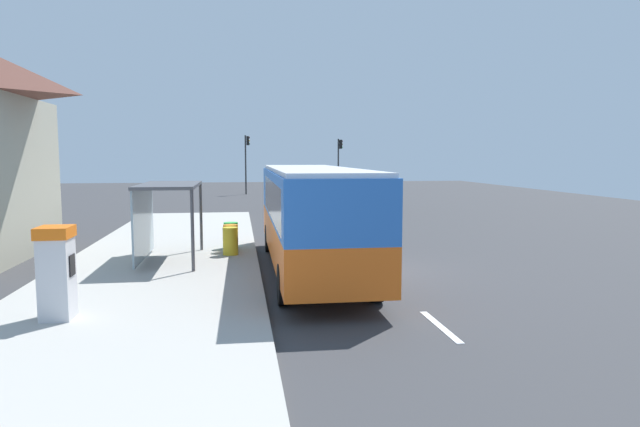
{
  "coord_description": "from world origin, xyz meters",
  "views": [
    {
      "loc": [
        -3.9,
        -16.88,
        3.57
      ],
      "look_at": [
        -1.0,
        2.86,
        1.5
      ],
      "focal_mm": 31.24,
      "sensor_mm": 36.0,
      "label": 1
    }
  ],
  "objects": [
    {
      "name": "ground_plane",
      "position": [
        0.0,
        14.0,
        -0.02
      ],
      "size": [
        56.0,
        92.0,
        0.04
      ],
      "primitive_type": "cube",
      "color": "#38383A"
    },
    {
      "name": "sidewalk_platform",
      "position": [
        -6.4,
        2.0,
        0.09
      ],
      "size": [
        6.2,
        30.0,
        0.18
      ],
      "primitive_type": "cube",
      "color": "#ADAAA3",
      "rests_on": "ground"
    },
    {
      "name": "lane_stripe_seg_0",
      "position": [
        0.25,
        -6.0,
        0.01
      ],
      "size": [
        0.16,
        2.2,
        0.01
      ],
      "primitive_type": "cube",
      "color": "silver",
      "rests_on": "ground"
    },
    {
      "name": "lane_stripe_seg_1",
      "position": [
        0.25,
        -1.0,
        0.01
      ],
      "size": [
        0.16,
        2.2,
        0.01
      ],
      "primitive_type": "cube",
      "color": "silver",
      "rests_on": "ground"
    },
    {
      "name": "lane_stripe_seg_2",
      "position": [
        0.25,
        4.0,
        0.01
      ],
      "size": [
        0.16,
        2.2,
        0.01
      ],
      "primitive_type": "cube",
      "color": "silver",
      "rests_on": "ground"
    },
    {
      "name": "lane_stripe_seg_3",
      "position": [
        0.25,
        9.0,
        0.01
      ],
      "size": [
        0.16,
        2.2,
        0.01
      ],
      "primitive_type": "cube",
      "color": "silver",
      "rests_on": "ground"
    },
    {
      "name": "lane_stripe_seg_4",
      "position": [
        0.25,
        14.0,
        0.01
      ],
      "size": [
        0.16,
        2.2,
        0.01
      ],
      "primitive_type": "cube",
      "color": "silver",
      "rests_on": "ground"
    },
    {
      "name": "lane_stripe_seg_5",
      "position": [
        0.25,
        19.0,
        0.01
      ],
      "size": [
        0.16,
        2.2,
        0.01
      ],
      "primitive_type": "cube",
      "color": "silver",
      "rests_on": "ground"
    },
    {
      "name": "lane_stripe_seg_6",
      "position": [
        0.25,
        24.0,
        0.01
      ],
      "size": [
        0.16,
        2.2,
        0.01
      ],
      "primitive_type": "cube",
      "color": "silver",
      "rests_on": "ground"
    },
    {
      "name": "lane_stripe_seg_7",
      "position": [
        0.25,
        29.0,
        0.01
      ],
      "size": [
        0.16,
        2.2,
        0.01
      ],
      "primitive_type": "cube",
      "color": "silver",
      "rests_on": "ground"
    },
    {
      "name": "bus",
      "position": [
        -1.71,
        -0.12,
        1.84
      ],
      "size": [
        2.62,
        11.03,
        3.21
      ],
      "color": "orange",
      "rests_on": "ground"
    },
    {
      "name": "white_van",
      "position": [
        2.2,
        18.75,
        1.34
      ],
      "size": [
        2.13,
        5.25,
        2.3
      ],
      "color": "black",
      "rests_on": "ground"
    },
    {
      "name": "sedan_near",
      "position": [
        2.3,
        32.12,
        0.79
      ],
      "size": [
        1.89,
        4.42,
        1.52
      ],
      "color": "navy",
      "rests_on": "ground"
    },
    {
      "name": "sedan_far",
      "position": [
        2.3,
        41.75,
        0.79
      ],
      "size": [
        1.85,
        4.4,
        1.52
      ],
      "color": "#195933",
      "rests_on": "ground"
    },
    {
      "name": "ticket_machine",
      "position": [
        -7.66,
        -4.84,
        1.17
      ],
      "size": [
        0.66,
        0.76,
        1.94
      ],
      "color": "silver",
      "rests_on": "sidewalk_platform"
    },
    {
      "name": "recycling_bin_yellow",
      "position": [
        -4.2,
        2.3,
        0.66
      ],
      "size": [
        0.52,
        0.52,
        0.95
      ],
      "primitive_type": "cylinder",
      "color": "yellow",
      "rests_on": "sidewalk_platform"
    },
    {
      "name": "recycling_bin_orange",
      "position": [
        -4.2,
        3.0,
        0.66
      ],
      "size": [
        0.52,
        0.52,
        0.95
      ],
      "primitive_type": "cylinder",
      "color": "orange",
      "rests_on": "sidewalk_platform"
    },
    {
      "name": "recycling_bin_green",
      "position": [
        -4.2,
        3.7,
        0.66
      ],
      "size": [
        0.52,
        0.52,
        0.95
      ],
      "primitive_type": "cylinder",
      "color": "green",
      "rests_on": "sidewalk_platform"
    },
    {
      "name": "traffic_light_near_side",
      "position": [
        5.5,
        34.61,
        3.42
      ],
      "size": [
        0.49,
        0.28,
        5.16
      ],
      "color": "#2D2D2D",
      "rests_on": "ground"
    },
    {
      "name": "traffic_light_far_side",
      "position": [
        -3.11,
        35.41,
        3.61
      ],
      "size": [
        0.49,
        0.28,
        5.47
      ],
      "color": "#2D2D2D",
      "rests_on": "ground"
    },
    {
      "name": "bus_shelter",
      "position": [
        -6.41,
        1.54,
        2.1
      ],
      "size": [
        1.8,
        4.0,
        2.5
      ],
      "color": "#4C4C51",
      "rests_on": "sidewalk_platform"
    }
  ]
}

